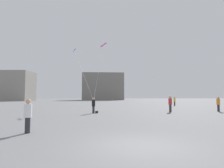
# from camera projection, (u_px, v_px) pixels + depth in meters

# --- Properties ---
(ground_plane) EXTENTS (300.00, 300.00, 0.00)m
(ground_plane) POSITION_uv_depth(u_px,v_px,m) (140.00, 146.00, 6.77)
(ground_plane) COLOR slate
(person_in_black) EXTENTS (0.36, 0.36, 1.66)m
(person_in_black) POSITION_uv_depth(u_px,v_px,m) (93.00, 105.00, 20.01)
(person_in_black) COLOR #2D2D33
(person_in_black) RESTS_ON ground_plane
(person_in_white) EXTENTS (0.37, 0.37, 1.69)m
(person_in_white) POSITION_uv_depth(u_px,v_px,m) (28.00, 114.00, 9.28)
(person_in_white) COLOR #2D2D33
(person_in_white) RESTS_ON ground_plane
(person_in_orange) EXTENTS (0.39, 0.39, 1.80)m
(person_in_orange) POSITION_uv_depth(u_px,v_px,m) (218.00, 103.00, 22.44)
(person_in_orange) COLOR #2D2D33
(person_in_orange) RESTS_ON ground_plane
(person_in_red) EXTENTS (0.41, 0.41, 1.86)m
(person_in_red) POSITION_uv_depth(u_px,v_px,m) (170.00, 103.00, 21.79)
(person_in_red) COLOR #2D2D33
(person_in_red) RESTS_ON ground_plane
(person_in_yellow) EXTENTS (0.37, 0.37, 1.72)m
(person_in_yellow) POSITION_uv_depth(u_px,v_px,m) (175.00, 101.00, 36.57)
(person_in_yellow) COLOR #2D2D33
(person_in_yellow) RESTS_ON ground_plane
(kite_magenta_delta) EXTENTS (1.77, 10.53, 9.29)m
(kite_magenta_delta) POSITION_uv_depth(u_px,v_px,m) (103.00, 45.00, 30.13)
(kite_magenta_delta) COLOR #D12899
(kite_violet_diamond) EXTENTS (5.46, 19.51, 10.77)m
(kite_violet_diamond) POSITION_uv_depth(u_px,v_px,m) (75.00, 51.00, 38.86)
(kite_violet_diamond) COLOR purple
(building_left_hall) EXTENTS (13.60, 11.41, 11.98)m
(building_left_hall) POSITION_uv_depth(u_px,v_px,m) (16.00, 86.00, 76.51)
(building_left_hall) COLOR gray
(building_left_hall) RESTS_ON ground_plane
(building_centre_hall) EXTENTS (20.70, 9.41, 13.54)m
(building_centre_hall) POSITION_uv_depth(u_px,v_px,m) (103.00, 87.00, 94.99)
(building_centre_hall) COLOR gray
(building_centre_hall) RESTS_ON ground_plane
(handbag_beside_flyer) EXTENTS (0.32, 0.33, 0.24)m
(handbag_beside_flyer) POSITION_uv_depth(u_px,v_px,m) (97.00, 112.00, 20.07)
(handbag_beside_flyer) COLOR black
(handbag_beside_flyer) RESTS_ON ground_plane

